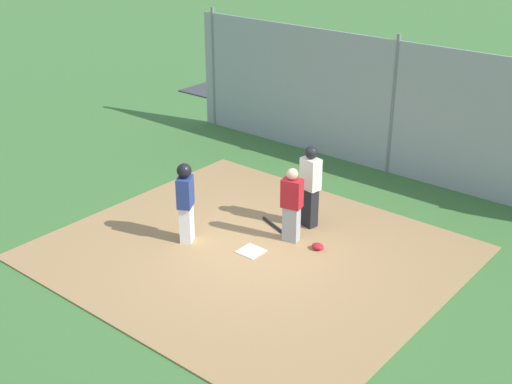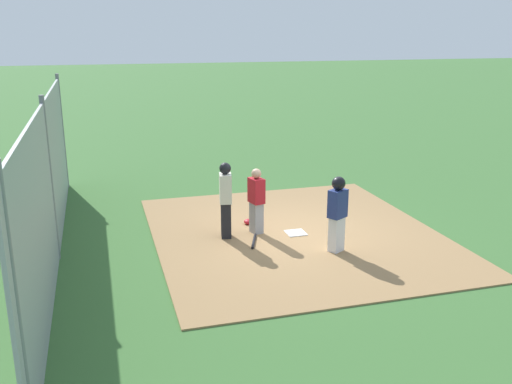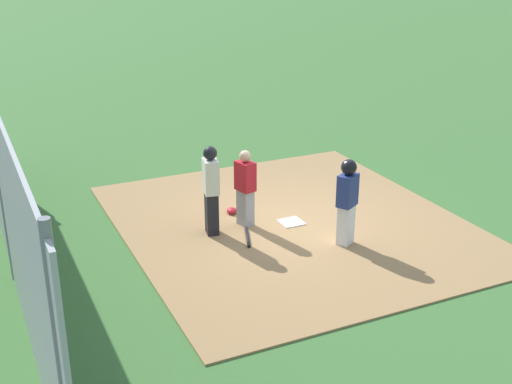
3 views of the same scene
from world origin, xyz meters
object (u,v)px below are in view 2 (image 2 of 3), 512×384
runner (337,209)px  baseball_bat (254,241)px  catcher (256,200)px  catcher_mask (248,222)px  umpire (226,199)px  home_plate (296,233)px

runner → baseball_bat: runner is taller
catcher → baseball_bat: catcher is taller
catcher_mask → umpire: bearing=-45.0°
catcher → home_plate: bearing=-33.0°
catcher → runner: 2.03m
runner → catcher_mask: runner is taller
umpire → runner: 2.51m
runner → baseball_bat: size_ratio=1.99×
baseball_bat → catcher_mask: bearing=10.8°
home_plate → umpire: (-0.21, -1.59, 0.90)m
baseball_bat → home_plate: bearing=-54.5°
baseball_bat → catcher_mask: (-1.22, 0.20, 0.03)m
baseball_bat → umpire: bearing=65.2°
catcher → umpire: umpire is taller
runner → baseball_bat: 2.02m
catcher → catcher_mask: catcher is taller
umpire → catcher_mask: umpire is taller
catcher_mask → baseball_bat: bearing=-9.4°
catcher → baseball_bat: size_ratio=1.86×
umpire → catcher_mask: 1.31m
catcher_mask → catcher: bearing=2.8°
umpire → baseball_bat: 1.13m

